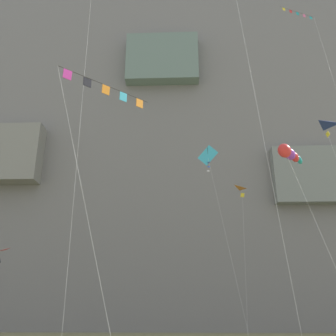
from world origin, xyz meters
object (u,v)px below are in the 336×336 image
(kite_delta_upper_left, at_px, (326,139))
(kite_diamond_mid_center, at_px, (209,159))
(kite_banner_high_center, at_px, (105,99))
(kite_delta_low_right, at_px, (247,195))
(kite_banner_far_right, at_px, (310,44))
(kite_windsock_upper_mid, at_px, (289,154))

(kite_delta_upper_left, xyz_separation_m, kite_diamond_mid_center, (-9.59, 6.34, 0.95))
(kite_banner_high_center, bearing_deg, kite_diamond_mid_center, 71.04)
(kite_delta_low_right, distance_m, kite_banner_far_right, 18.09)
(kite_delta_upper_left, distance_m, kite_delta_low_right, 14.56)
(kite_banner_far_right, bearing_deg, kite_windsock_upper_mid, -121.62)
(kite_banner_high_center, height_order, kite_delta_upper_left, kite_delta_upper_left)
(kite_windsock_upper_mid, xyz_separation_m, kite_banner_far_right, (7.14, 11.60, 17.55))
(kite_diamond_mid_center, bearing_deg, kite_banner_far_right, -13.49)
(kite_delta_low_right, xyz_separation_m, kite_banner_far_right, (6.14, -10.10, 13.69))
(kite_banner_far_right, bearing_deg, kite_diamond_mid_center, 166.51)
(kite_delta_upper_left, height_order, kite_banner_far_right, kite_banner_far_right)
(kite_delta_upper_left, relative_size, kite_diamond_mid_center, 0.90)
(kite_windsock_upper_mid, bearing_deg, kite_delta_low_right, 87.36)
(kite_diamond_mid_center, height_order, kite_delta_low_right, kite_diamond_mid_center)
(kite_delta_upper_left, bearing_deg, kite_banner_high_center, -141.20)
(kite_banner_high_center, relative_size, kite_diamond_mid_center, 0.73)
(kite_banner_high_center, xyz_separation_m, kite_diamond_mid_center, (6.67, 19.41, 4.49))
(kite_windsock_upper_mid, xyz_separation_m, kite_delta_low_right, (1.00, 21.70, 3.86))
(kite_banner_far_right, bearing_deg, kite_delta_upper_left, -112.17)
(kite_delta_upper_left, xyz_separation_m, kite_windsock_upper_mid, (-5.64, -7.92, -4.63))
(kite_banner_high_center, height_order, kite_windsock_upper_mid, kite_banner_high_center)
(kite_delta_low_right, bearing_deg, kite_delta_upper_left, -71.39)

